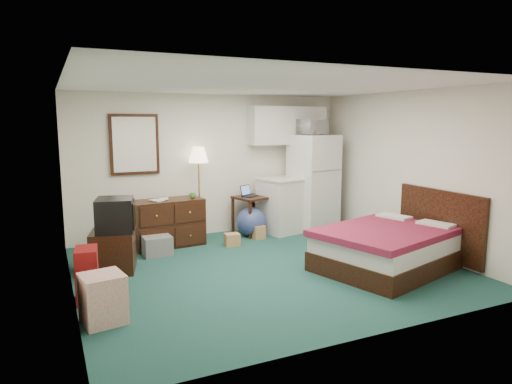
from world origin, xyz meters
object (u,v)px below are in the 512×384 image
fridge (313,183)px  bed (386,249)px  suitcase (87,275)px  kitchen_counter (286,205)px  floor_lamp (199,193)px  dresser (168,223)px  desk (252,215)px  tv_stand (113,251)px

fridge → bed: 2.55m
suitcase → kitchen_counter: bearing=36.2°
fridge → suitcase: size_ratio=2.88×
fridge → floor_lamp: bearing=162.1°
kitchen_counter → suitcase: size_ratio=1.58×
floor_lamp → suitcase: bearing=-132.5°
bed → fridge: bearing=66.0°
dresser → desk: size_ratio=1.64×
desk → suitcase: desk is taller
kitchen_counter → bed: bearing=-98.5°
kitchen_counter → bed: (0.19, -2.54, -0.20)m
dresser → floor_lamp: 0.83m
desk → kitchen_counter: 0.68m
tv_stand → suitcase: (-0.42, -0.98, 0.03)m
floor_lamp → tv_stand: floor_lamp is taller
dresser → kitchen_counter: size_ratio=1.16×
tv_stand → dresser: bearing=57.3°
floor_lamp → fridge: bearing=-8.5°
dresser → floor_lamp: size_ratio=0.71×
tv_stand → kitchen_counter: bearing=31.6°
bed → tv_stand: (-3.42, 1.51, -0.00)m
desk → bed: bearing=-87.9°
bed → suitcase: (-3.83, 0.53, 0.02)m
floor_lamp → bed: (1.78, -2.77, -0.51)m
desk → bed: desk is taller
kitchen_counter → suitcase: (-3.64, -2.01, -0.18)m
desk → bed: (0.86, -2.60, -0.06)m
desk → fridge: bearing=-23.1°
suitcase → fridge: bearing=32.1°
fridge → dresser: bearing=170.7°
dresser → bed: bearing=-51.0°
dresser → kitchen_counter: (2.24, 0.09, 0.10)m
fridge → bed: bearing=-107.4°
kitchen_counter → suitcase: 4.16m
fridge → suitcase: 4.64m
kitchen_counter → desk: bearing=161.6°
floor_lamp → kitchen_counter: floor_lamp is taller
floor_lamp → fridge: (2.13, -0.32, 0.09)m
desk → tv_stand: 2.78m
kitchen_counter → tv_stand: kitchen_counter is taller
dresser → bed: 3.45m
floor_lamp → desk: bearing=-10.4°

